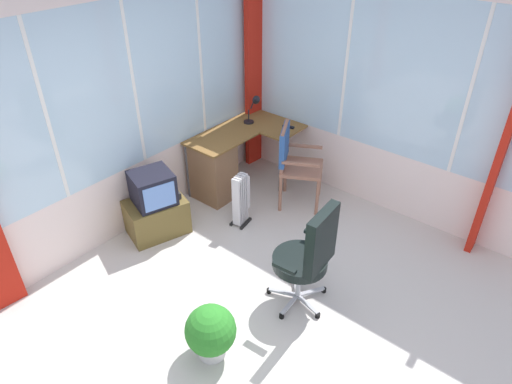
# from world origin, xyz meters

# --- Properties ---
(ground) EXTENTS (5.74, 5.06, 0.06)m
(ground) POSITION_xyz_m (0.00, 0.00, -0.03)
(ground) COLOR beige
(north_window_panel) EXTENTS (4.74, 0.07, 2.63)m
(north_window_panel) POSITION_xyz_m (0.00, 2.06, 1.31)
(north_window_panel) COLOR silver
(north_window_panel) RESTS_ON ground
(east_window_panel) EXTENTS (0.07, 4.06, 2.63)m
(east_window_panel) POSITION_xyz_m (2.40, -0.00, 1.31)
(east_window_panel) COLOR silver
(east_window_panel) RESTS_ON ground
(curtain_corner) EXTENTS (0.30, 0.09, 2.53)m
(curtain_corner) POSITION_xyz_m (2.27, 1.93, 1.26)
(curtain_corner) COLOR red
(curtain_corner) RESTS_ON ground
(curtain_east_far) EXTENTS (0.30, 0.09, 2.53)m
(curtain_east_far) POSITION_xyz_m (2.32, -1.12, 1.26)
(curtain_east_far) COLOR red
(curtain_east_far) RESTS_ON ground
(desk) EXTENTS (1.37, 0.90, 0.76)m
(desk) POSITION_xyz_m (1.29, 1.72, 0.42)
(desk) COLOR brown
(desk) RESTS_ON ground
(desk_lamp) EXTENTS (0.24, 0.20, 0.35)m
(desk_lamp) POSITION_xyz_m (2.01, 1.70, 0.98)
(desk_lamp) COLOR black
(desk_lamp) RESTS_ON desk
(tv_remote) EXTENTS (0.07, 0.15, 0.02)m
(tv_remote) POSITION_xyz_m (2.14, 1.27, 0.77)
(tv_remote) COLOR black
(tv_remote) RESTS_ON desk
(wooden_armchair) EXTENTS (0.65, 0.65, 1.01)m
(wooden_armchair) POSITION_xyz_m (1.74, 0.92, 0.64)
(wooden_armchair) COLOR #94614C
(wooden_armchair) RESTS_ON ground
(office_chair) EXTENTS (0.61, 0.58, 1.10)m
(office_chair) POSITION_xyz_m (0.46, -0.19, 0.61)
(office_chair) COLOR #B7B7BF
(office_chair) RESTS_ON ground
(tv_on_stand) EXTENTS (0.75, 0.62, 0.77)m
(tv_on_stand) POSITION_xyz_m (0.30, 1.72, 0.34)
(tv_on_stand) COLOR brown
(tv_on_stand) RESTS_ON ground
(space_heater) EXTENTS (0.28, 0.21, 0.64)m
(space_heater) POSITION_xyz_m (1.04, 1.10, 0.33)
(space_heater) COLOR silver
(space_heater) RESTS_ON ground
(potted_plant) EXTENTS (0.42, 0.42, 0.50)m
(potted_plant) POSITION_xyz_m (-0.50, 0.10, 0.27)
(potted_plant) COLOR silver
(potted_plant) RESTS_ON ground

